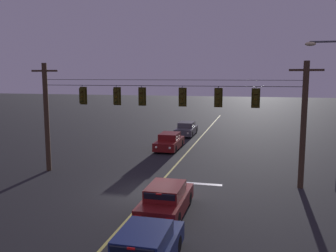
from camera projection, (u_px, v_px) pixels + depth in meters
ground_plane at (151, 193)px, 19.44m from camera, size 180.00×180.00×0.00m
lane_centre_stripe at (183, 157)px, 27.91m from camera, size 0.14×60.00×0.01m
stop_bar_paint at (193, 183)px, 21.11m from camera, size 3.40×0.36×0.01m
signal_span_assembly at (164, 119)px, 21.62m from camera, size 17.62×0.32×7.06m
traffic_light_leftmost at (82, 96)px, 22.65m from camera, size 0.48×0.41×1.22m
traffic_light_left_inner at (116, 96)px, 22.12m from camera, size 0.48×0.41×1.22m
traffic_light_centre at (141, 97)px, 21.74m from camera, size 0.48×0.41×1.22m
traffic_light_right_inner at (182, 97)px, 21.16m from camera, size 0.48×0.41×1.22m
traffic_light_rightmost at (218, 98)px, 20.67m from camera, size 0.48×0.41×1.22m
traffic_light_far_right at (256, 98)px, 20.18m from camera, size 0.48×0.41×1.22m
car_waiting_near_lane at (166, 200)px, 16.39m from camera, size 1.80×4.33×1.39m
car_oncoming_lead at (169, 142)px, 30.72m from camera, size 1.80×4.42×1.39m
car_oncoming_trailing at (186, 129)px, 37.92m from camera, size 1.80×4.42×1.39m
car_waiting_second_near at (144, 251)px, 11.65m from camera, size 1.80×4.33×1.39m
street_lamp_corner at (336, 102)px, 19.02m from camera, size 2.11×0.30×8.13m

